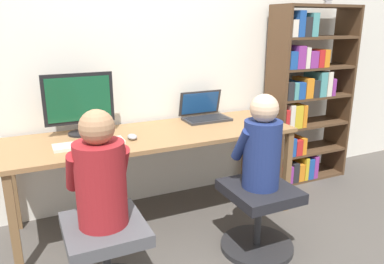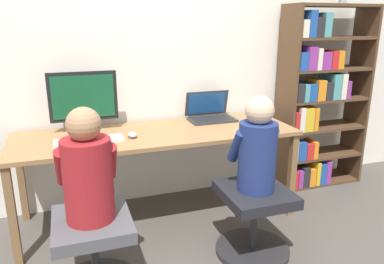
{
  "view_description": "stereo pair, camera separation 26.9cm",
  "coord_description": "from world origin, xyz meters",
  "views": [
    {
      "loc": [
        -0.87,
        -2.17,
        1.5
      ],
      "look_at": [
        0.22,
        0.17,
        0.74
      ],
      "focal_mm": 35.0,
      "sensor_mm": 36.0,
      "label": 1
    },
    {
      "loc": [
        -0.62,
        -2.27,
        1.5
      ],
      "look_at": [
        0.22,
        0.17,
        0.74
      ],
      "focal_mm": 35.0,
      "sensor_mm": 36.0,
      "label": 2
    }
  ],
  "objects": [
    {
      "name": "ground_plane",
      "position": [
        0.0,
        0.0,
        0.0
      ],
      "size": [
        14.0,
        14.0,
        0.0
      ],
      "primitive_type": "plane",
      "color": "#4C4742"
    },
    {
      "name": "desktop_monitor",
      "position": [
        -0.5,
        0.54,
        0.94
      ],
      "size": [
        0.49,
        0.19,
        0.45
      ],
      "color": "black",
      "rests_on": "desk"
    },
    {
      "name": "person_at_monitor",
      "position": [
        -0.55,
        -0.36,
        0.74
      ],
      "size": [
        0.32,
        0.29,
        0.62
      ],
      "color": "maroon",
      "rests_on": "office_chair_left"
    },
    {
      "name": "keyboard",
      "position": [
        -0.5,
        0.25,
        0.72
      ],
      "size": [
        0.46,
        0.14,
        0.03
      ],
      "color": "silver",
      "rests_on": "desk"
    },
    {
      "name": "desk",
      "position": [
        0.0,
        0.35,
        0.65
      ],
      "size": [
        2.08,
        0.69,
        0.71
      ],
      "color": "olive",
      "rests_on": "ground_plane"
    },
    {
      "name": "office_chair_right",
      "position": [
        0.48,
        -0.33,
        0.26
      ],
      "size": [
        0.5,
        0.5,
        0.46
      ],
      "color": "#262628",
      "rests_on": "ground_plane"
    },
    {
      "name": "computer_mouse_by_keyboard",
      "position": [
        -0.2,
        0.27,
        0.73
      ],
      "size": [
        0.07,
        0.1,
        0.04
      ],
      "color": "#99999E",
      "rests_on": "desk"
    },
    {
      "name": "person_at_laptop",
      "position": [
        0.48,
        -0.32,
        0.74
      ],
      "size": [
        0.29,
        0.28,
        0.61
      ],
      "color": "navy",
      "rests_on": "office_chair_right"
    },
    {
      "name": "office_chair_left",
      "position": [
        -0.55,
        -0.36,
        0.26
      ],
      "size": [
        0.5,
        0.5,
        0.46
      ],
      "color": "#262628",
      "rests_on": "ground_plane"
    },
    {
      "name": "wall_back",
      "position": [
        0.0,
        0.76,
        1.3
      ],
      "size": [
        10.0,
        0.05,
        2.6
      ],
      "color": "white",
      "rests_on": "ground_plane"
    },
    {
      "name": "bookshelf",
      "position": [
        1.52,
        0.5,
        0.79
      ],
      "size": [
        0.82,
        0.31,
        1.64
      ],
      "color": "#513823",
      "rests_on": "ground_plane"
    },
    {
      "name": "laptop",
      "position": [
        0.51,
        0.55,
        0.76
      ],
      "size": [
        0.38,
        0.27,
        0.23
      ],
      "color": "#2D2D30",
      "rests_on": "desk"
    }
  ]
}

